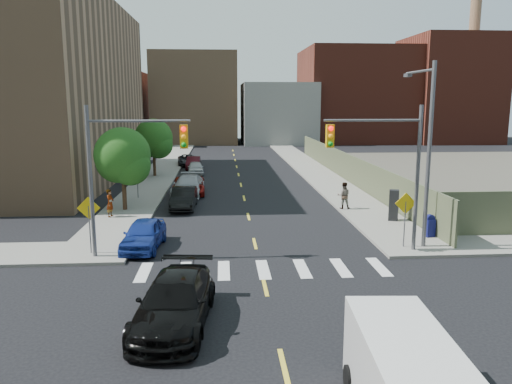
{
  "coord_description": "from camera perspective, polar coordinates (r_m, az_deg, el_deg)",
  "views": [
    {
      "loc": [
        -1.63,
        -16.47,
        7.2
      ],
      "look_at": [
        0.32,
        11.67,
        2.0
      ],
      "focal_mm": 35.0,
      "sensor_mm": 36.0,
      "label": 1
    }
  ],
  "objects": [
    {
      "name": "parked_car_white",
      "position": [
        49.45,
        -6.91,
        2.75
      ],
      "size": [
        1.76,
        3.87,
        1.29
      ],
      "primitive_type": "imported",
      "rotation": [
        0.0,
        0.0,
        0.07
      ],
      "color": "#B4B4B4",
      "rests_on": "ground"
    },
    {
      "name": "ground",
      "position": [
        18.05,
        1.6,
        -13.06
      ],
      "size": [
        160.0,
        160.0,
        0.0
      ],
      "primitive_type": "plane",
      "color": "black",
      "rests_on": "ground"
    },
    {
      "name": "sidewalk_ne",
      "position": [
        59.16,
        5.2,
        3.48
      ],
      "size": [
        3.5,
        73.0,
        0.15
      ],
      "primitive_type": "cube",
      "color": "gray",
      "rests_on": "ground"
    },
    {
      "name": "parked_car_silver",
      "position": [
        38.42,
        -7.74,
        0.72
      ],
      "size": [
        2.54,
        5.48,
        1.55
      ],
      "primitive_type": "imported",
      "rotation": [
        0.0,
        0.0,
        -0.07
      ],
      "color": "#A1A2A9",
      "rests_on": "ground"
    },
    {
      "name": "parked_car_maroon",
      "position": [
        53.21,
        -7.16,
        3.31
      ],
      "size": [
        1.45,
        4.05,
        1.33
      ],
      "primitive_type": "imported",
      "rotation": [
        0.0,
        0.0,
        -0.01
      ],
      "color": "#3A0B12",
      "rests_on": "ground"
    },
    {
      "name": "pedestrian_west",
      "position": [
        31.79,
        -16.34,
        -1.23
      ],
      "size": [
        0.53,
        0.69,
        1.71
      ],
      "primitive_type": "imported",
      "rotation": [
        0.0,
        0.0,
        1.36
      ],
      "color": "gray",
      "rests_on": "sidewalk_nw"
    },
    {
      "name": "parked_car_black",
      "position": [
        33.84,
        -8.24,
        -0.7
      ],
      "size": [
        1.65,
        4.41,
        1.44
      ],
      "primitive_type": "imported",
      "rotation": [
        0.0,
        0.0,
        -0.03
      ],
      "color": "black",
      "rests_on": "ground"
    },
    {
      "name": "parked_car_red",
      "position": [
        39.04,
        -7.68,
        0.79
      ],
      "size": [
        2.59,
        5.27,
        1.44
      ],
      "primitive_type": "imported",
      "rotation": [
        0.0,
        0.0,
        0.04
      ],
      "color": "maroon",
      "rests_on": "ground"
    },
    {
      "name": "bg_bldg_center",
      "position": [
        87.04,
        2.42,
        8.98
      ],
      "size": [
        12.0,
        16.0,
        10.0
      ],
      "primitive_type": "cube",
      "color": "gray",
      "rests_on": "ground"
    },
    {
      "name": "signal_ne",
      "position": [
        23.88,
        14.7,
        3.68
      ],
      "size": [
        4.59,
        0.3,
        7.0
      ],
      "color": "#59595E",
      "rests_on": "ground"
    },
    {
      "name": "parked_car_grey",
      "position": [
        56.34,
        -7.89,
        3.62
      ],
      "size": [
        2.41,
        4.54,
        1.22
      ],
      "primitive_type": "imported",
      "rotation": [
        0.0,
        0.0,
        0.09
      ],
      "color": "black",
      "rests_on": "ground"
    },
    {
      "name": "fence_north",
      "position": [
        46.25,
        10.14,
        2.89
      ],
      "size": [
        0.12,
        44.0,
        2.5
      ],
      "primitive_type": "cube",
      "color": "#555E42",
      "rests_on": "ground"
    },
    {
      "name": "bg_bldg_west",
      "position": [
        88.85,
        -17.45,
        9.19
      ],
      "size": [
        14.0,
        18.0,
        12.0
      ],
      "primitive_type": "cube",
      "color": "#592319",
      "rests_on": "ground"
    },
    {
      "name": "mailbox",
      "position": [
        27.69,
        19.24,
        -3.67
      ],
      "size": [
        0.56,
        0.48,
        1.19
      ],
      "rotation": [
        0.0,
        0.0,
        0.24
      ],
      "color": "#0D1051",
      "rests_on": "sidewalk_ne"
    },
    {
      "name": "smokestack",
      "position": [
        97.1,
        23.45,
        13.62
      ],
      "size": [
        1.8,
        1.8,
        28.0
      ],
      "primitive_type": "cylinder",
      "color": "#8C6B4C",
      "rests_on": "ground"
    },
    {
      "name": "sidewalk_nw",
      "position": [
        58.73,
        -9.93,
        3.32
      ],
      "size": [
        3.5,
        73.0,
        0.15
      ],
      "primitive_type": "cube",
      "color": "gray",
      "rests_on": "ground"
    },
    {
      "name": "streetlight_ne",
      "position": [
        25.43,
        18.88,
        5.42
      ],
      "size": [
        0.25,
        3.7,
        9.0
      ],
      "color": "#59595E",
      "rests_on": "ground"
    },
    {
      "name": "black_sedan",
      "position": [
        16.66,
        -9.27,
        -12.31
      ],
      "size": [
        2.76,
        5.66,
        1.59
      ],
      "primitive_type": "imported",
      "rotation": [
        0.0,
        0.0,
        -0.1
      ],
      "color": "black",
      "rests_on": "ground"
    },
    {
      "name": "payphone",
      "position": [
        30.67,
        15.45,
        -1.46
      ],
      "size": [
        0.66,
        0.59,
        1.85
      ],
      "primitive_type": "cube",
      "rotation": [
        0.0,
        0.0,
        -0.3
      ],
      "color": "black",
      "rests_on": "sidewalk_ne"
    },
    {
      "name": "parked_car_blue",
      "position": [
        25.13,
        -12.72,
        -4.75
      ],
      "size": [
        2.03,
        4.37,
        1.45
      ],
      "primitive_type": "imported",
      "rotation": [
        0.0,
        0.0,
        -0.08
      ],
      "color": "navy",
      "rests_on": "ground"
    },
    {
      "name": "bg_bldg_east",
      "position": [
        91.58,
        11.19,
        10.75
      ],
      "size": [
        18.0,
        18.0,
        16.0
      ],
      "primitive_type": "cube",
      "color": "#592319",
      "rests_on": "ground"
    },
    {
      "name": "cargo_van",
      "position": [
        12.09,
        16.64,
        -19.94
      ],
      "size": [
        2.29,
        4.97,
        2.22
      ],
      "rotation": [
        0.0,
        0.0,
        -0.07
      ],
      "color": "silver",
      "rests_on": "ground"
    },
    {
      "name": "bg_bldg_fareast",
      "position": [
        95.14,
        21.05,
        10.84
      ],
      "size": [
        14.0,
        16.0,
        18.0
      ],
      "primitive_type": "cube",
      "color": "#592319",
      "rests_on": "ground"
    },
    {
      "name": "warn_sign_ne",
      "position": [
        25.16,
        16.7,
        -1.94
      ],
      "size": [
        1.06,
        0.06,
        2.83
      ],
      "color": "#59595E",
      "rests_on": "ground"
    },
    {
      "name": "pedestrian_east",
      "position": [
        33.29,
        9.99,
        -0.4
      ],
      "size": [
        0.93,
        0.77,
        1.76
      ],
      "primitive_type": "imported",
      "rotation": [
        0.0,
        0.0,
        3.02
      ],
      "color": "gray",
      "rests_on": "sidewalk_ne"
    },
    {
      "name": "warn_sign_nw",
      "position": [
        24.35,
        -18.55,
        -2.45
      ],
      "size": [
        1.06,
        0.06,
        2.83
      ],
      "color": "#59595E",
      "rests_on": "ground"
    },
    {
      "name": "tree_west_far",
      "position": [
        48.09,
        -11.62,
        5.79
      ],
      "size": [
        3.66,
        3.64,
        5.52
      ],
      "color": "#332114",
      "rests_on": "ground"
    },
    {
      "name": "signal_nw",
      "position": [
        23.05,
        -14.85,
        3.44
      ],
      "size": [
        4.59,
        0.3,
        7.0
      ],
      "color": "#59595E",
      "rests_on": "ground"
    },
    {
      "name": "bg_bldg_midwest",
      "position": [
        88.58,
        -6.91,
        10.56
      ],
      "size": [
        14.0,
        16.0,
        15.0
      ],
      "primitive_type": "cube",
      "color": "#8C6B4C",
      "rests_on": "ground"
    },
    {
      "name": "tree_west_near",
      "position": [
        33.34,
        -14.98,
        3.68
      ],
      "size": [
        3.66,
        3.64,
        5.52
      ],
      "color": "#332114",
      "rests_on": "ground"
    },
    {
      "name": "warn_sign_midwest",
      "position": [
        37.35,
        -13.44,
        2.15
      ],
      "size": [
        1.06,
        0.06,
        2.83
      ],
      "color": "#59595E",
      "rests_on": "ground"
    }
  ]
}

